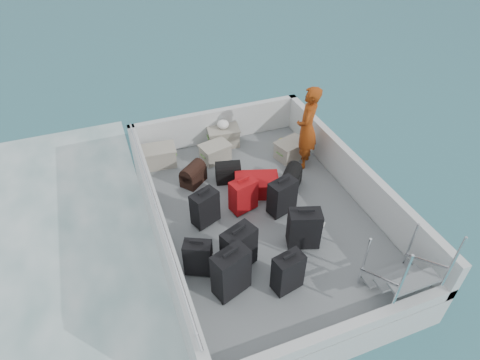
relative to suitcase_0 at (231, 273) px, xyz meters
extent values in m
plane|color=#1A4C5C|center=(1.02, 1.29, -1.00)|extent=(160.00, 160.00, 0.00)
cube|color=silver|center=(1.02, 1.29, -0.70)|extent=(3.60, 5.00, 0.60)
cube|color=slate|center=(1.02, 1.29, -0.39)|extent=(3.30, 4.70, 0.02)
cube|color=silver|center=(-0.71, 1.29, -0.03)|extent=(0.14, 5.00, 0.70)
cube|color=silver|center=(2.75, 1.29, -0.03)|extent=(0.14, 5.00, 0.70)
cube|color=silver|center=(1.02, 3.72, -0.03)|extent=(3.60, 0.14, 0.70)
cube|color=silver|center=(1.02, -1.14, -0.28)|extent=(3.60, 0.14, 0.20)
cylinder|color=silver|center=(-0.71, 1.29, 0.37)|extent=(0.04, 4.80, 0.04)
cube|color=black|center=(0.00, 0.00, 0.00)|extent=(0.56, 0.43, 0.76)
cube|color=black|center=(-0.33, 0.47, -0.08)|extent=(0.45, 0.37, 0.59)
cube|color=black|center=(0.06, 1.41, -0.07)|extent=(0.50, 0.41, 0.62)
cube|color=black|center=(0.74, -0.23, -0.06)|extent=(0.45, 0.32, 0.63)
cube|color=black|center=(0.25, 0.38, -0.02)|extent=(0.56, 0.45, 0.71)
cube|color=#AB0D13|center=(0.75, 1.49, -0.08)|extent=(0.49, 0.37, 0.61)
cube|color=black|center=(1.32, 0.42, -0.05)|extent=(0.55, 0.42, 0.67)
cube|color=black|center=(1.33, 1.21, -0.06)|extent=(0.52, 0.39, 0.64)
cube|color=#AB0D13|center=(1.14, 1.83, -0.23)|extent=(0.89, 0.72, 0.30)
cube|color=#A49E8F|center=(-0.31, 3.26, -0.20)|extent=(0.63, 0.46, 0.36)
cube|color=#A49E8F|center=(0.75, 3.03, -0.22)|extent=(0.60, 0.49, 0.32)
cube|color=#A49E8F|center=(1.08, 3.49, -0.20)|extent=(0.66, 0.50, 0.37)
cube|color=#A49E8F|center=(2.18, 2.58, -0.21)|extent=(0.65, 0.53, 0.34)
ellipsoid|color=yellow|center=(2.19, 2.92, -0.27)|extent=(0.28, 0.26, 0.22)
ellipsoid|color=white|center=(1.08, 3.49, 0.08)|extent=(0.24, 0.24, 0.18)
imported|color=#C74D12|center=(2.32, 2.29, 0.44)|extent=(0.68, 0.72, 1.64)
camera|label=1|loc=(-1.08, -3.21, 4.37)|focal=30.00mm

